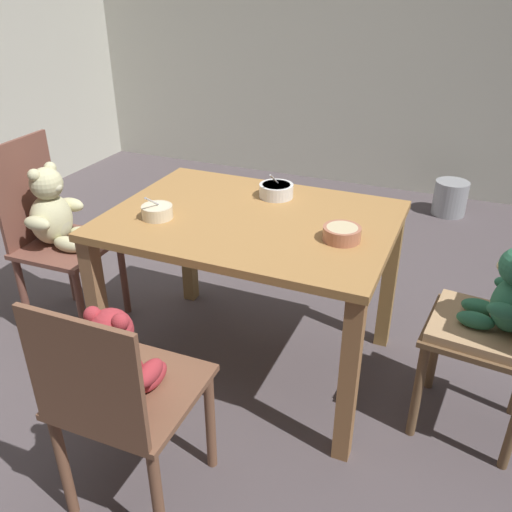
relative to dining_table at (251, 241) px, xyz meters
The scene contains 9 objects.
ground_plane 0.64m from the dining_table, ahead, with size 5.20×5.20×0.04m.
dining_table is the anchor object (origin of this frame).
teddy_chair_near_right 0.99m from the dining_table, ahead, with size 0.43×0.41×0.95m.
teddy_chair_near_front 0.85m from the dining_table, 94.66° to the right, with size 0.41×0.42×0.85m.
teddy_chair_near_left 1.00m from the dining_table, behind, with size 0.41×0.42×0.95m.
porridge_bowl_cream_near_left 0.40m from the dining_table, 155.32° to the right, with size 0.12×0.13×0.11m.
porridge_bowl_terracotta_near_right 0.42m from the dining_table, ahead, with size 0.14×0.14×0.05m.
porridge_bowl_white_far_center 0.28m from the dining_table, 86.03° to the left, with size 0.15×0.16×0.13m.
metal_pail 2.31m from the dining_table, 72.54° to the left, with size 0.24×0.24×0.25m, color #93969B.
Camera 1 is at (0.79, -1.84, 1.62)m, focal length 37.81 mm.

